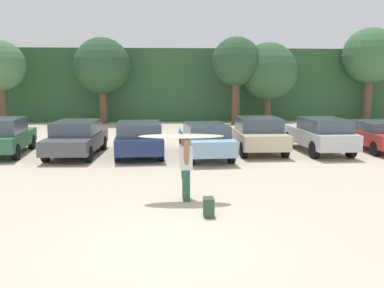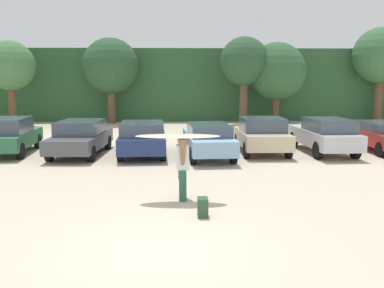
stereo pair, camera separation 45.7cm
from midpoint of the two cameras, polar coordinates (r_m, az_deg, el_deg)
name	(u,v)px [view 2 (the right image)]	position (r m, az deg, el deg)	size (l,w,h in m)	color
ground_plane	(157,248)	(8.53, -3.11, -13.45)	(120.00, 120.00, 0.00)	beige
hillside_ridge	(172,84)	(38.50, -2.24, 7.86)	(108.00, 12.00, 5.42)	#2D5633
tree_left	(10,66)	(31.65, -22.46, 9.43)	(3.31, 3.31, 5.72)	brown
tree_center	(111,67)	(31.83, -10.25, 10.00)	(4.00, 4.00, 6.09)	brown
tree_far_left	(244,62)	(30.52, 7.33, 10.62)	(3.35, 3.35, 6.06)	brown
tree_center_left	(277,72)	(31.39, 11.49, 9.31)	(4.05, 4.05, 5.73)	brown
tree_center_right	(381,56)	(35.00, 23.94, 10.52)	(4.06, 4.06, 6.90)	brown
parked_car_forest_green	(9,135)	(19.94, -22.32, 1.09)	(2.05, 4.35, 1.57)	#2D6642
parked_car_dark_gray	(81,137)	(18.82, -13.77, 0.91)	(2.07, 4.61, 1.45)	#4C4F54
parked_car_navy	(142,138)	(18.18, -5.82, 0.84)	(2.09, 4.36, 1.43)	navy
parked_car_sky_blue	(208,139)	(17.80, 2.86, 0.69)	(1.99, 4.85, 1.38)	#84ADD1
parked_car_champagne	(262,135)	(19.03, 9.84, 1.24)	(1.94, 4.06, 1.54)	beige
parked_car_silver	(324,135)	(19.57, 17.62, 1.19)	(1.94, 4.77, 1.54)	silver
person_adult	(183,163)	(11.44, -0.10, -2.56)	(0.32, 0.75, 1.75)	#26593F
person_child	(182,175)	(11.65, -0.18, -4.05)	(0.21, 0.44, 1.15)	#26593F
surfboard_cream	(178,136)	(11.29, -0.73, 1.05)	(2.26, 0.72, 0.10)	beige
backpack_dropped	(203,207)	(10.22, 2.72, -8.32)	(0.24, 0.34, 0.45)	#2D4C33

